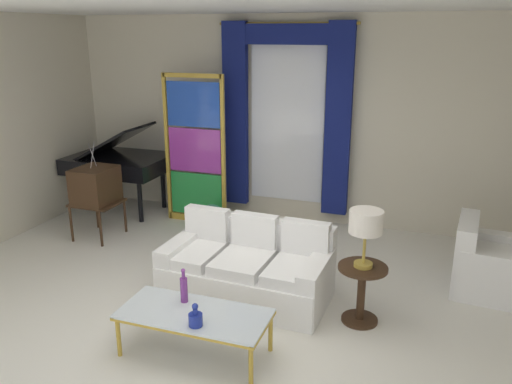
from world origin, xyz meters
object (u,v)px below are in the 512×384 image
grand_piano (119,162)px  peacock_figurine (209,221)px  bottle_crystal_tall (196,318)px  armchair_white (488,267)px  coffee_table (194,316)px  table_lamp_brass (366,224)px  vintage_tv (95,187)px  bottle_blue_decanter (184,288)px  stained_glass_divider (195,153)px  couch_white_long (249,268)px  round_side_table (361,289)px

grand_piano → peacock_figurine: bearing=-16.7°
bottle_crystal_tall → armchair_white: bearing=43.6°
coffee_table → table_lamp_brass: 1.78m
coffee_table → vintage_tv: size_ratio=0.98×
bottle_blue_decanter → table_lamp_brass: bearing=31.0°
armchair_white → bottle_blue_decanter: bearing=-143.7°
stained_glass_divider → table_lamp_brass: (2.75, -2.02, -0.03)m
bottle_blue_decanter → table_lamp_brass: (1.47, 0.88, 0.48)m
bottle_crystal_tall → vintage_tv: 3.41m
armchair_white → couch_white_long: bearing=-159.3°
couch_white_long → coffee_table: bearing=-93.3°
armchair_white → bottle_crystal_tall: bearing=-136.4°
vintage_tv → stained_glass_divider: 1.47m
coffee_table → grand_piano: size_ratio=0.88×
grand_piano → stained_glass_divider: bearing=-2.6°
couch_white_long → round_side_table: bearing=-7.9°
couch_white_long → coffee_table: (-0.07, -1.20, 0.07)m
coffee_table → round_side_table: round_side_table is taller
bottle_blue_decanter → round_side_table: bearing=31.0°
peacock_figurine → table_lamp_brass: table_lamp_brass is taller
table_lamp_brass → round_side_table: bearing=-166.0°
stained_glass_divider → table_lamp_brass: stained_glass_divider is taller
bottle_crystal_tall → bottle_blue_decanter: bearing=129.7°
coffee_table → round_side_table: (1.30, 1.03, -0.02)m
bottle_blue_decanter → table_lamp_brass: 1.78m
vintage_tv → armchair_white: (5.00, 0.08, -0.44)m
coffee_table → table_lamp_brass: table_lamp_brass is taller
bottle_blue_decanter → peacock_figurine: bottle_blue_decanter is taller
bottle_crystal_tall → round_side_table: size_ratio=0.35×
bottle_blue_decanter → bottle_crystal_tall: bottle_blue_decanter is taller
bottle_blue_decanter → peacock_figurine: 2.60m
couch_white_long → bottle_blue_decanter: couch_white_long is taller
coffee_table → round_side_table: size_ratio=2.22×
coffee_table → round_side_table: 1.66m
stained_glass_divider → armchair_white: bearing=-13.0°
bottle_blue_decanter → grand_piano: grand_piano is taller
couch_white_long → table_lamp_brass: size_ratio=3.15×
table_lamp_brass → coffee_table: bearing=-141.8°
vintage_tv → round_side_table: (3.78, -1.01, -0.37)m
bottle_blue_decanter → armchair_white: armchair_white is taller
bottle_crystal_tall → peacock_figurine: 2.99m
coffee_table → bottle_crystal_tall: 0.24m
coffee_table → peacock_figurine: (-1.03, 2.57, -0.15)m
bottle_blue_decanter → stained_glass_divider: 3.21m
armchair_white → peacock_figurine: armchair_white is taller
vintage_tv → bottle_blue_decanter: bearing=-39.5°
couch_white_long → armchair_white: couch_white_long is taller
coffee_table → stained_glass_divider: stained_glass_divider is taller
coffee_table → peacock_figurine: 2.78m
couch_white_long → table_lamp_brass: 1.44m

